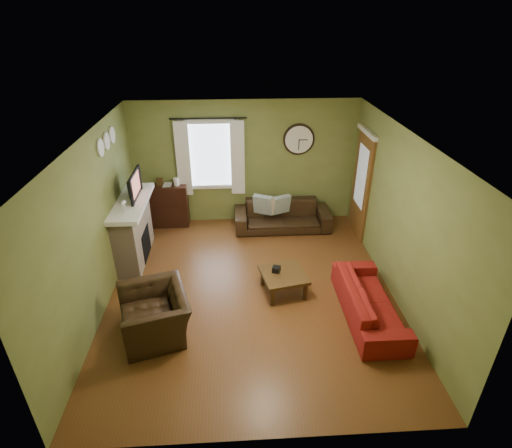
{
  "coord_description": "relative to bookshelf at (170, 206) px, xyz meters",
  "views": [
    {
      "loc": [
        -0.24,
        -5.29,
        4.14
      ],
      "look_at": [
        0.1,
        0.4,
        1.05
      ],
      "focal_mm": 28.0,
      "sensor_mm": 36.0,
      "label": 1
    }
  ],
  "objects": [
    {
      "name": "floor",
      "position": [
        1.62,
        -2.42,
        -0.46
      ],
      "size": [
        4.6,
        5.2,
        0.0
      ],
      "primitive_type": "cube",
      "color": "brown",
      "rests_on": "ground"
    },
    {
      "name": "ceiling",
      "position": [
        1.62,
        -2.42,
        2.14
      ],
      "size": [
        4.6,
        5.2,
        0.0
      ],
      "primitive_type": "cube",
      "color": "white",
      "rests_on": "ground"
    },
    {
      "name": "wall_left",
      "position": [
        -0.68,
        -2.42,
        0.84
      ],
      "size": [
        0.0,
        5.2,
        2.6
      ],
      "primitive_type": "cube",
      "color": "olive",
      "rests_on": "ground"
    },
    {
      "name": "wall_right",
      "position": [
        3.92,
        -2.42,
        0.84
      ],
      "size": [
        0.0,
        5.2,
        2.6
      ],
      "primitive_type": "cube",
      "color": "olive",
      "rests_on": "ground"
    },
    {
      "name": "wall_back",
      "position": [
        1.62,
        0.18,
        0.84
      ],
      "size": [
        4.6,
        0.0,
        2.6
      ],
      "primitive_type": "cube",
      "color": "olive",
      "rests_on": "ground"
    },
    {
      "name": "wall_front",
      "position": [
        1.62,
        -5.02,
        0.84
      ],
      "size": [
        4.6,
        0.0,
        2.6
      ],
      "primitive_type": "cube",
      "color": "olive",
      "rests_on": "ground"
    },
    {
      "name": "fireplace",
      "position": [
        -0.48,
        -1.27,
        0.09
      ],
      "size": [
        0.4,
        1.4,
        1.1
      ],
      "primitive_type": "cube",
      "color": "tan",
      "rests_on": "floor"
    },
    {
      "name": "firebox",
      "position": [
        -0.29,
        -1.27,
        -0.16
      ],
      "size": [
        0.04,
        0.6,
        0.55
      ],
      "primitive_type": "cube",
      "color": "black",
      "rests_on": "fireplace"
    },
    {
      "name": "mantel",
      "position": [
        -0.45,
        -1.27,
        0.68
      ],
      "size": [
        0.58,
        1.6,
        0.08
      ],
      "primitive_type": "cube",
      "color": "white",
      "rests_on": "fireplace"
    },
    {
      "name": "tv",
      "position": [
        -0.43,
        -1.12,
        0.89
      ],
      "size": [
        0.08,
        0.6,
        0.35
      ],
      "primitive_type": "imported",
      "rotation": [
        0.0,
        0.0,
        1.57
      ],
      "color": "black",
      "rests_on": "mantel"
    },
    {
      "name": "tv_screen",
      "position": [
        -0.35,
        -1.12,
        0.95
      ],
      "size": [
        0.02,
        0.62,
        0.36
      ],
      "primitive_type": "cube",
      "color": "#994C3F",
      "rests_on": "mantel"
    },
    {
      "name": "medallion_left",
      "position": [
        -0.66,
        -1.62,
        1.79
      ],
      "size": [
        0.28,
        0.28,
        0.03
      ],
      "primitive_type": "cylinder",
      "color": "white",
      "rests_on": "wall_left"
    },
    {
      "name": "medallion_mid",
      "position": [
        -0.66,
        -1.27,
        1.79
      ],
      "size": [
        0.28,
        0.28,
        0.03
      ],
      "primitive_type": "cylinder",
      "color": "white",
      "rests_on": "wall_left"
    },
    {
      "name": "medallion_right",
      "position": [
        -0.66,
        -0.92,
        1.79
      ],
      "size": [
        0.28,
        0.28,
        0.03
      ],
      "primitive_type": "cylinder",
      "color": "white",
      "rests_on": "wall_left"
    },
    {
      "name": "window_pane",
      "position": [
        0.92,
        0.16,
        1.04
      ],
      "size": [
        1.0,
        0.02,
        1.3
      ],
      "primitive_type": null,
      "color": "silver",
      "rests_on": "wall_back"
    },
    {
      "name": "curtain_rod",
      "position": [
        0.92,
        0.06,
        1.81
      ],
      "size": [
        0.03,
        0.03,
        1.5
      ],
      "primitive_type": "cylinder",
      "color": "black",
      "rests_on": "wall_back"
    },
    {
      "name": "curtain_left",
      "position": [
        0.37,
        0.06,
        0.99
      ],
      "size": [
        0.28,
        0.04,
        1.55
      ],
      "primitive_type": "cube",
      "color": "white",
      "rests_on": "wall_back"
    },
    {
      "name": "curtain_right",
      "position": [
        1.47,
        0.06,
        0.99
      ],
      "size": [
        0.28,
        0.04,
        1.55
      ],
      "primitive_type": "cube",
      "color": "white",
      "rests_on": "wall_back"
    },
    {
      "name": "wall_clock",
      "position": [
        2.72,
        0.13,
        1.34
      ],
      "size": [
        0.64,
        0.06,
        0.64
      ],
      "primitive_type": null,
      "color": "white",
      "rests_on": "wall_back"
    },
    {
      "name": "door",
      "position": [
        3.89,
        -0.57,
        0.59
      ],
      "size": [
        0.05,
        0.9,
        2.1
      ],
      "primitive_type": "cube",
      "color": "brown",
      "rests_on": "floor"
    },
    {
      "name": "bookshelf",
      "position": [
        0.0,
        0.0,
        0.0
      ],
      "size": [
        0.78,
        0.33,
        0.92
      ],
      "primitive_type": null,
      "color": "black",
      "rests_on": "floor"
    },
    {
      "name": "book",
      "position": [
        -0.08,
        0.0,
        0.5
      ],
      "size": [
        0.18,
        0.24,
        0.02
      ],
      "primitive_type": "imported",
      "rotation": [
        0.0,
        0.0,
        -0.03
      ],
      "color": "#412C14",
      "rests_on": "bookshelf"
    },
    {
      "name": "sofa_brown",
      "position": [
        2.37,
        -0.28,
        -0.17
      ],
      "size": [
        1.98,
        0.78,
        0.58
      ],
      "primitive_type": "imported",
      "color": "black",
      "rests_on": "floor"
    },
    {
      "name": "pillow_left",
      "position": [
        1.97,
        -0.26,
        0.09
      ],
      "size": [
        0.42,
        0.28,
        0.41
      ],
      "primitive_type": "cube",
      "rotation": [
        0.0,
        0.0,
        -0.43
      ],
      "color": "#8A9A97",
      "rests_on": "sofa_brown"
    },
    {
      "name": "pillow_right",
      "position": [
        2.34,
        -0.28,
        0.09
      ],
      "size": [
        0.4,
        0.26,
        0.39
      ],
      "primitive_type": "cube",
      "rotation": [
        0.0,
        0.0,
        0.42
      ],
      "color": "#8A9A97",
      "rests_on": "sofa_brown"
    },
    {
      "name": "sofa_red",
      "position": [
        3.36,
        -3.1,
        -0.19
      ],
      "size": [
        0.72,
        1.84,
        0.54
      ],
      "primitive_type": "imported",
      "rotation": [
        0.0,
        0.0,
        1.57
      ],
      "color": "maroon",
      "rests_on": "floor"
    },
    {
      "name": "armchair",
      "position": [
        0.21,
        -3.29,
        -0.12
      ],
      "size": [
        1.17,
        1.26,
        0.67
      ],
      "primitive_type": "imported",
      "rotation": [
        0.0,
        0.0,
        -1.27
      ],
      "color": "black",
      "rests_on": "floor"
    },
    {
      "name": "coffee_table",
      "position": [
        2.14,
        -2.46,
        -0.28
      ],
      "size": [
        0.81,
        0.81,
        0.37
      ],
      "primitive_type": null,
      "rotation": [
        0.0,
        0.0,
        0.21
      ],
      "color": "#412C14",
      "rests_on": "floor"
    },
    {
      "name": "tissue_box",
      "position": [
        2.02,
        -2.4,
        -0.06
      ],
      "size": [
        0.15,
        0.15,
        0.09
      ],
      "primitive_type": "cube",
      "rotation": [
        0.0,
        0.0,
        -0.32
      ],
      "color": "black",
      "rests_on": "coffee_table"
    },
    {
      "name": "wine_glass_a",
      "position": [
        -0.43,
        -1.77,
        0.82
      ],
      "size": [
        0.07,
        0.07,
        0.21
      ],
      "primitive_type": null,
      "color": "white",
      "rests_on": "mantel"
    },
    {
      "name": "wine_glass_b",
      "position": [
        -0.43,
        -1.67,
        0.82
      ],
      "size": [
        0.07,
        0.07,
        0.19
      ],
      "primitive_type": null,
      "color": "white",
      "rests_on": "mantel"
    }
  ]
}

